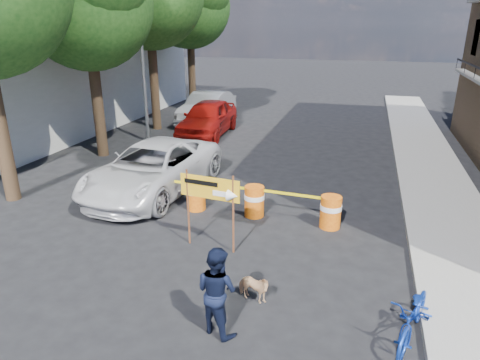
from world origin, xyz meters
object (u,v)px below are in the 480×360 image
Objects in this scene: bicycle at (418,295)px; suv_white at (153,168)px; pedestrian at (217,291)px; barrel_far_left at (119,187)px; dog at (253,288)px; sedan_red at (208,118)px; barrel_far_right at (331,211)px; sedan_silver at (207,107)px; detour_sign at (218,195)px; barrel_mid_left at (196,194)px; barrel_mid_right at (254,201)px.

bicycle is 9.17m from suv_white.
pedestrian is 7.23m from suv_white.
pedestrian is (4.90, -4.83, 0.37)m from barrel_far_left.
dog is 6.73m from suv_white.
barrel_far_left is 8.73m from sedan_red.
suv_white is 7.75m from sedan_red.
pedestrian is at bearing -108.05° from barrel_far_right.
sedan_silver is at bearing 124.29° from barrel_far_right.
barrel_mid_left is at bearing 130.38° from detour_sign.
bicycle is 2.50× the size of dog.
barrel_mid_left is at bearing -179.01° from barrel_mid_right.
suv_white is at bearing -77.88° from sedan_silver.
suv_white is (0.66, 1.03, 0.33)m from barrel_far_left.
barrel_mid_right is at bearing -62.25° from sedan_silver.
dog is at bearing -75.71° from barrel_mid_right.
barrel_far_left is 6.54m from dog.
sedan_silver is at bearing 139.53° from bicycle.
barrel_mid_right is 1.00× the size of barrel_far_right.
barrel_far_right is at bearing 131.51° from bicycle.
barrel_far_right is (2.17, -0.14, 0.00)m from barrel_mid_right.
detour_sign is (3.96, -2.03, 0.98)m from barrel_far_left.
bicycle is at bearing -46.80° from barrel_mid_right.
sedan_silver reaches higher than barrel_mid_right.
barrel_mid_left is at bearing 178.46° from barrel_far_right.
pedestrian reaches higher than suv_white.
bicycle reaches higher than pedestrian.
barrel_far_left is 9.23m from bicycle.
barrel_far_left is 1.00× the size of barrel_far_right.
barrel_mid_left is at bearing 48.86° from dog.
barrel_mid_right is 4.06m from dog.
sedan_red is (-4.61, 8.61, 0.39)m from barrel_mid_right.
barrel_mid_right is at bearing 176.39° from barrel_far_right.
bicycle is at bearing -58.45° from sedan_red.
barrel_mid_right is (4.30, 0.11, 0.00)m from barrel_far_left.
pedestrian reaches higher than sedan_silver.
barrel_far_right is (6.47, -0.02, 0.00)m from barrel_far_left.
barrel_far_right is 3.97m from dog.
sedan_silver is (-5.30, 13.46, -0.62)m from detour_sign.
sedan_silver is at bearing -46.11° from pedestrian.
barrel_mid_left is at bearing -41.24° from pedestrian.
suv_white is (-5.81, 1.05, 0.33)m from barrel_far_right.
bicycle is at bearing -26.41° from barrel_far_left.
barrel_far_right is 0.46× the size of detour_sign.
barrel_mid_left is at bearing -69.97° from sedan_silver.
suv_white is at bearing 143.30° from detour_sign.
barrel_far_left is at bearing -117.73° from suv_white.
barrel_mid_left is 1.00× the size of barrel_mid_right.
barrel_far_left is 1.00× the size of barrel_mid_right.
barrel_mid_left is at bearing 1.85° from barrel_far_left.
sedan_silver is (-6.24, 16.26, -0.01)m from pedestrian.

